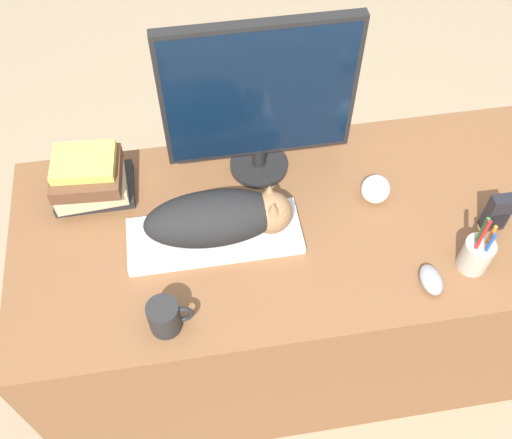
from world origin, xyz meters
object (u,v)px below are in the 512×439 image
at_px(cat, 223,217).
at_px(pen_cup, 476,254).
at_px(monitor, 259,98).
at_px(book_stack, 90,179).
at_px(coffee_mug, 166,317).
at_px(baseball, 375,189).
at_px(phone, 497,213).
at_px(keyboard, 215,236).
at_px(computer_mouse, 431,280).

xyz_separation_m(cat, pen_cup, (0.59, -0.18, -0.04)).
height_order(monitor, book_stack, monitor).
bearing_deg(coffee_mug, baseball, 26.67).
relative_size(coffee_mug, baseball, 1.37).
distance_m(baseball, phone, 0.31).
bearing_deg(coffee_mug, phone, 10.07).
bearing_deg(pen_cup, keyboard, 163.95).
height_order(cat, coffee_mug, cat).
height_order(pen_cup, phone, pen_cup).
bearing_deg(coffee_mug, pen_cup, 3.49).
height_order(coffee_mug, phone, phone).
height_order(baseball, book_stack, book_stack).
distance_m(keyboard, monitor, 0.36).
bearing_deg(pen_cup, computer_mouse, -163.89).
relative_size(computer_mouse, baseball, 1.11).
bearing_deg(monitor, book_stack, -177.03).
relative_size(coffee_mug, pen_cup, 0.53).
bearing_deg(monitor, phone, -27.48).
bearing_deg(phone, monitor, 152.52).
xyz_separation_m(computer_mouse, baseball, (-0.06, 0.27, 0.02)).
relative_size(cat, pen_cup, 1.87).
bearing_deg(phone, cat, 173.92).
xyz_separation_m(baseball, phone, (0.27, -0.14, 0.02)).
relative_size(computer_mouse, phone, 0.73).
relative_size(computer_mouse, pen_cup, 0.43).
xyz_separation_m(monitor, phone, (0.56, -0.29, -0.20)).
relative_size(keyboard, pen_cup, 2.24).
bearing_deg(computer_mouse, book_stack, 153.13).
height_order(monitor, computer_mouse, monitor).
relative_size(monitor, baseball, 6.30).
distance_m(phone, book_stack, 1.04).
height_order(keyboard, monitor, monitor).
height_order(computer_mouse, pen_cup, pen_cup).
distance_m(cat, coffee_mug, 0.28).
relative_size(monitor, computer_mouse, 5.68).
relative_size(baseball, book_stack, 0.37).
distance_m(cat, pen_cup, 0.62).
relative_size(phone, book_stack, 0.56).
bearing_deg(pen_cup, monitor, 139.72).
xyz_separation_m(coffee_mug, phone, (0.84, 0.15, 0.01)).
bearing_deg(coffee_mug, keyboard, 58.65).
relative_size(cat, monitor, 0.76).
distance_m(cat, computer_mouse, 0.52).
xyz_separation_m(monitor, pen_cup, (0.47, -0.39, -0.21)).
xyz_separation_m(cat, coffee_mug, (-0.16, -0.22, -0.04)).
bearing_deg(phone, book_stack, 165.17).
relative_size(keyboard, phone, 3.76).
xyz_separation_m(coffee_mug, book_stack, (-0.17, 0.42, 0.02)).
distance_m(keyboard, cat, 0.08).
relative_size(pen_cup, book_stack, 0.94).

